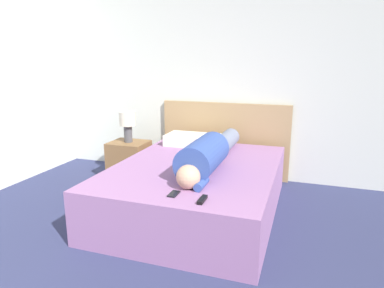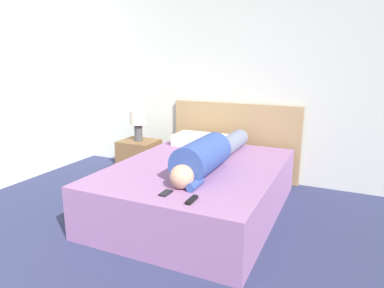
# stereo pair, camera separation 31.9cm
# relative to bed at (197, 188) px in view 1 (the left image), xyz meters

# --- Properties ---
(wall_back) EXTENTS (5.95, 0.06, 2.60)m
(wall_back) POSITION_rel_bed_xyz_m (-0.00, 1.23, 1.06)
(wall_back) COLOR silver
(wall_back) RESTS_ON ground_plane
(bed) EXTENTS (1.55, 2.05, 0.48)m
(bed) POSITION_rel_bed_xyz_m (0.00, 0.00, 0.00)
(bed) COLOR #936699
(bed) RESTS_ON ground_plane
(headboard) EXTENTS (1.67, 0.04, 0.97)m
(headboard) POSITION_rel_bed_xyz_m (0.00, 1.16, 0.24)
(headboard) COLOR tan
(headboard) RESTS_ON ground_plane
(nightstand) EXTENTS (0.47, 0.40, 0.49)m
(nightstand) POSITION_rel_bed_xyz_m (-1.12, 0.63, 0.00)
(nightstand) COLOR brown
(nightstand) RESTS_ON ground_plane
(table_lamp) EXTENTS (0.20, 0.20, 0.39)m
(table_lamp) POSITION_rel_bed_xyz_m (-1.12, 0.63, 0.50)
(table_lamp) COLOR #4C4C51
(table_lamp) RESTS_ON nightstand
(person_lying) EXTENTS (0.32, 1.69, 0.32)m
(person_lying) POSITION_rel_bed_xyz_m (0.13, -0.03, 0.38)
(person_lying) COLOR tan
(person_lying) RESTS_ON bed
(pillow_near_headboard) EXTENTS (0.64, 0.37, 0.13)m
(pillow_near_headboard) POSITION_rel_bed_xyz_m (-0.31, 0.76, 0.31)
(pillow_near_headboard) COLOR silver
(pillow_near_headboard) RESTS_ON bed
(tv_remote) EXTENTS (0.04, 0.15, 0.02)m
(tv_remote) POSITION_rel_bed_xyz_m (0.32, -0.84, 0.25)
(tv_remote) COLOR black
(tv_remote) RESTS_ON bed
(cell_phone) EXTENTS (0.06, 0.13, 0.01)m
(cell_phone) POSITION_rel_bed_xyz_m (0.07, -0.79, 0.25)
(cell_phone) COLOR black
(cell_phone) RESTS_ON bed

